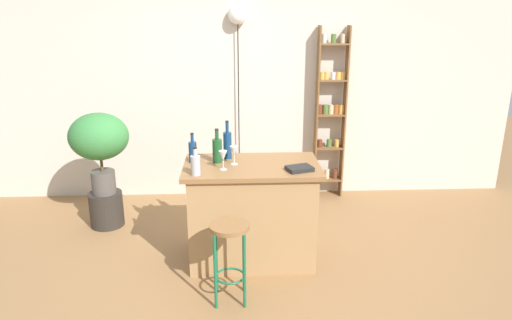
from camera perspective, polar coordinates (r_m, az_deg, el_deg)
ground at (r=4.17m, az=-0.33°, el=-13.82°), size 12.00×12.00×0.00m
back_wall at (r=5.55m, az=-1.23°, el=9.72°), size 6.40×0.10×2.80m
kitchen_counter at (r=4.22m, az=-0.52°, el=-6.38°), size 1.18×0.70×0.91m
bar_stool at (r=3.63m, az=-3.24°, el=-10.36°), size 0.31×0.31×0.65m
spice_shelf at (r=5.58m, az=9.08°, el=5.67°), size 0.35×0.16×2.02m
plant_stool at (r=5.20m, az=-17.80°, el=-5.72°), size 0.35×0.35×0.37m
potted_plant at (r=4.96m, az=-18.63°, el=2.27°), size 0.60×0.54×0.85m
bottle_sauce_amber at (r=4.20m, az=-3.51°, el=1.94°), size 0.07×0.07×0.35m
bottle_vinegar at (r=4.13m, az=-7.74°, el=1.07°), size 0.07×0.07×0.27m
bottle_soda_blue at (r=3.81m, az=-7.40°, el=-0.55°), size 0.08×0.08×0.24m
bottle_wine_red at (r=4.10m, az=-4.76°, el=1.25°), size 0.08×0.08×0.30m
wine_glass_left at (r=4.03m, az=-2.70°, el=1.05°), size 0.07×0.07×0.16m
wine_glass_center at (r=3.90m, az=-4.05°, el=0.46°), size 0.07×0.07×0.16m
cookbook at (r=3.92m, az=5.34°, el=-1.04°), size 0.25×0.21×0.03m
pendant_globe_light at (r=5.38m, az=-2.25°, el=17.01°), size 0.22×0.22×2.25m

